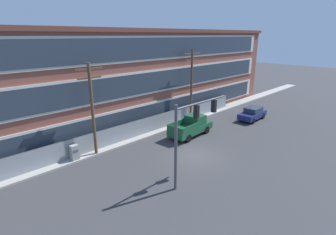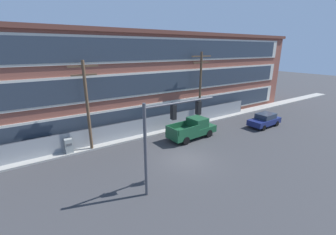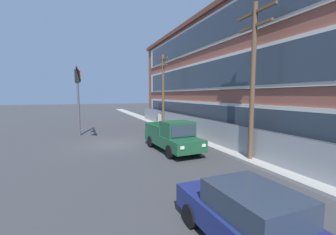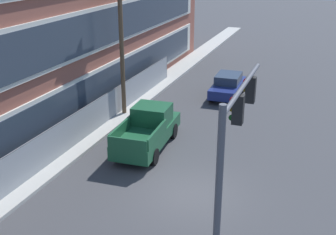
{
  "view_description": "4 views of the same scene",
  "coord_description": "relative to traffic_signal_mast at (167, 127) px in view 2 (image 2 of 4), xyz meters",
  "views": [
    {
      "loc": [
        -16.34,
        -12.92,
        10.07
      ],
      "look_at": [
        -0.21,
        3.16,
        2.86
      ],
      "focal_mm": 28.0,
      "sensor_mm": 36.0,
      "label": 1
    },
    {
      "loc": [
        -10.58,
        -13.15,
        8.85
      ],
      "look_at": [
        0.4,
        3.31,
        2.77
      ],
      "focal_mm": 24.0,
      "sensor_mm": 36.0,
      "label": 2
    },
    {
      "loc": [
        16.94,
        -2.12,
        3.7
      ],
      "look_at": [
        -0.63,
        4.77,
        1.8
      ],
      "focal_mm": 24.0,
      "sensor_mm": 36.0,
      "label": 3
    },
    {
      "loc": [
        -14.47,
        -4.42,
        9.46
      ],
      "look_at": [
        2.49,
        1.98,
        2.24
      ],
      "focal_mm": 45.0,
      "sensor_mm": 36.0,
      "label": 4
    }
  ],
  "objects": [
    {
      "name": "ground_plane",
      "position": [
        3.4,
        2.26,
        -4.22
      ],
      "size": [
        160.0,
        160.0,
        0.0
      ],
      "primitive_type": "plane",
      "color": "#38383A"
    },
    {
      "name": "sidewalk_building_side",
      "position": [
        3.4,
        9.18,
        -4.14
      ],
      "size": [
        80.0,
        1.66,
        0.16
      ],
      "primitive_type": "cube",
      "color": "#9E9B93",
      "rests_on": "ground"
    },
    {
      "name": "brick_mill_building",
      "position": [
        7.75,
        15.85,
        1.14
      ],
      "size": [
        41.75,
        12.27,
        10.7
      ],
      "color": "brown",
      "rests_on": "ground"
    },
    {
      "name": "chain_link_fence",
      "position": [
        3.15,
        9.21,
        -3.28
      ],
      "size": [
        31.22,
        0.06,
        1.84
      ],
      "color": "gray",
      "rests_on": "ground"
    },
    {
      "name": "traffic_signal_mast",
      "position": [
        0.0,
        0.0,
        0.0
      ],
      "size": [
        5.35,
        0.43,
        5.95
      ],
      "color": "#4C4C51",
      "rests_on": "ground"
    },
    {
      "name": "pickup_truck_dark_green",
      "position": [
        6.97,
        5.73,
        -3.26
      ],
      "size": [
        5.48,
        2.3,
        2.05
      ],
      "color": "#194C2D",
      "rests_on": "ground"
    },
    {
      "name": "sedan_navy",
      "position": [
        16.34,
        3.79,
        -3.42
      ],
      "size": [
        4.31,
        1.96,
        1.56
      ],
      "color": "navy",
      "rests_on": "ground"
    },
    {
      "name": "utility_pole_near_corner",
      "position": [
        -2.56,
        8.55,
        0.22
      ],
      "size": [
        2.44,
        0.26,
        7.98
      ],
      "color": "brown",
      "rests_on": "ground"
    },
    {
      "name": "utility_pole_midblock",
      "position": [
        10.59,
        8.89,
        0.56
      ],
      "size": [
        2.77,
        0.26,
        8.53
      ],
      "color": "brown",
      "rests_on": "ground"
    },
    {
      "name": "electrical_cabinet",
      "position": [
        -4.43,
        8.73,
        -3.5
      ],
      "size": [
        0.62,
        0.51,
        1.43
      ],
      "color": "#939993",
      "rests_on": "ground"
    }
  ]
}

